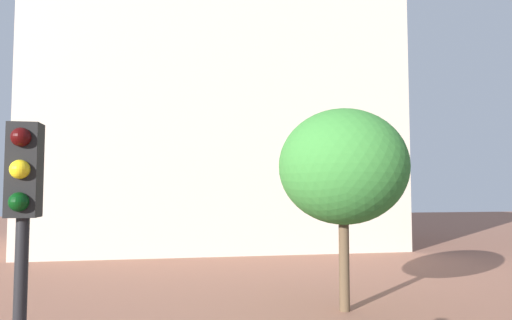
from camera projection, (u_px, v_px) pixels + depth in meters
name	position (u px, v px, depth m)	size (l,w,h in m)	color
landmark_building	(220.00, 92.00, 33.18)	(24.02, 13.15, 34.42)	beige
traffic_light_pole	(21.00, 270.00, 4.18)	(0.28, 0.34, 4.62)	black
tree_curb_far	(343.00, 167.00, 14.92)	(4.29, 4.29, 6.67)	brown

